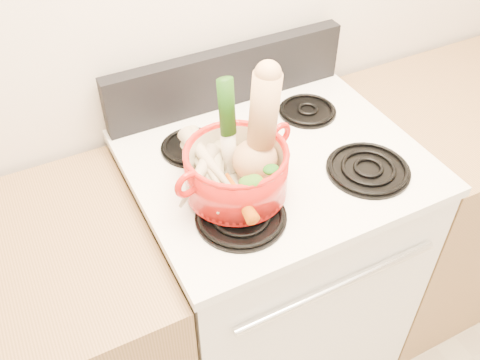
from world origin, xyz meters
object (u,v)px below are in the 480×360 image
stove_body (269,268)px  squash (265,126)px  dutch_oven (236,171)px  leek (229,126)px

stove_body → squash: 0.69m
stove_body → dutch_oven: bearing=-153.2°
stove_body → squash: squash is taller
dutch_oven → squash: size_ratio=0.87×
stove_body → squash: size_ratio=3.19×
dutch_oven → leek: bearing=69.0°
stove_body → leek: bearing=-170.3°
stove_body → leek: 0.69m
stove_body → dutch_oven: dutch_oven is taller
dutch_oven → leek: (0.01, 0.06, 0.10)m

